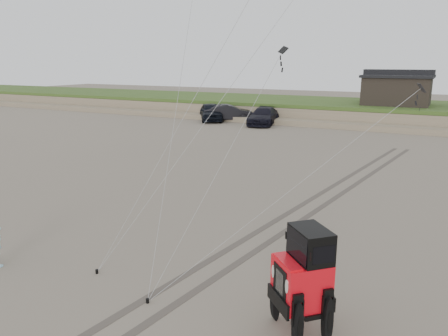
{
  "coord_description": "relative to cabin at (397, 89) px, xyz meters",
  "views": [
    {
      "loc": [
        6.65,
        -8.79,
        5.85
      ],
      "look_at": [
        0.6,
        3.0,
        2.6
      ],
      "focal_mm": 35.0,
      "sensor_mm": 36.0,
      "label": 1
    }
  ],
  "objects": [
    {
      "name": "ground",
      "position": [
        -2.0,
        -37.0,
        -3.24
      ],
      "size": [
        160.0,
        160.0,
        0.0
      ],
      "primitive_type": "plane",
      "color": "#6B6054",
      "rests_on": "ground"
    },
    {
      "name": "dune_ridge",
      "position": [
        -2.0,
        0.5,
        -2.42
      ],
      "size": [
        160.0,
        14.25,
        1.73
      ],
      "color": "#7A6B54",
      "rests_on": "ground"
    },
    {
      "name": "cabin",
      "position": [
        0.0,
        0.0,
        0.0
      ],
      "size": [
        6.4,
        5.4,
        3.35
      ],
      "color": "black",
      "rests_on": "dune_ridge"
    },
    {
      "name": "truck_a",
      "position": [
        -16.64,
        -7.25,
        -2.36
      ],
      "size": [
        4.61,
        5.46,
        1.76
      ],
      "primitive_type": "imported",
      "rotation": [
        0.0,
        0.0,
        0.59
      ],
      "color": "black",
      "rests_on": "ground"
    },
    {
      "name": "truck_b",
      "position": [
        -14.9,
        -6.68,
        -2.41
      ],
      "size": [
        5.2,
        3.98,
        1.65
      ],
      "primitive_type": "imported",
      "rotation": [
        0.0,
        0.0,
        2.09
      ],
      "color": "black",
      "rests_on": "ground"
    },
    {
      "name": "truck_c",
      "position": [
        -10.83,
        -7.49,
        -2.43
      ],
      "size": [
        3.11,
        5.82,
        1.61
      ],
      "primitive_type": "imported",
      "rotation": [
        0.0,
        0.0,
        0.16
      ],
      "color": "black",
      "rests_on": "ground"
    },
    {
      "name": "jeep",
      "position": [
        2.22,
        -37.38,
        -2.27
      ],
      "size": [
        5.26,
        5.22,
        1.93
      ],
      "primitive_type": null,
      "rotation": [
        0.0,
        0.0,
        -0.8
      ],
      "color": "red",
      "rests_on": "ground"
    },
    {
      "name": "stake_main",
      "position": [
        -3.72,
        -37.38,
        -3.18
      ],
      "size": [
        0.08,
        0.08,
        0.12
      ],
      "primitive_type": "cylinder",
      "color": "black",
      "rests_on": "ground"
    },
    {
      "name": "stake_aux",
      "position": [
        -1.49,
        -38.0,
        -3.18
      ],
      "size": [
        0.08,
        0.08,
        0.12
      ],
      "primitive_type": "cylinder",
      "color": "black",
      "rests_on": "ground"
    },
    {
      "name": "tire_tracks",
      "position": [
        0.0,
        -29.0,
        -3.23
      ],
      "size": [
        5.22,
        29.74,
        0.01
      ],
      "color": "#4C443D",
      "rests_on": "ground"
    }
  ]
}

